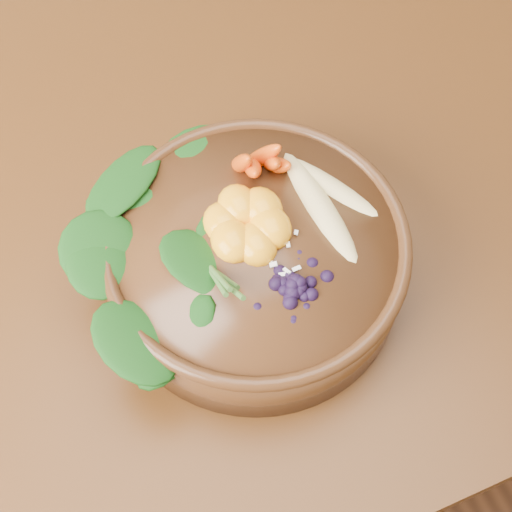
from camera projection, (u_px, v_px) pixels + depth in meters
ground at (292, 350)px, 1.52m from camera, size 4.00×4.00×0.00m
dining_table at (314, 166)px, 0.94m from camera, size 1.60×0.90×0.75m
stoneware_bowl at (256, 261)px, 0.72m from camera, size 0.35×0.35×0.08m
kale_heap at (179, 206)px, 0.68m from camera, size 0.23×0.21×0.05m
carrot_cluster at (255, 134)px, 0.70m from camera, size 0.07×0.07×0.08m
banana_halves at (326, 187)px, 0.70m from camera, size 0.10×0.17×0.03m
mandarin_cluster at (247, 217)px, 0.68m from camera, size 0.10×0.11×0.03m
blueberry_pile at (297, 276)px, 0.64m from camera, size 0.16×0.13×0.04m
coconut_flakes at (270, 253)px, 0.67m from camera, size 0.11×0.09×0.01m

